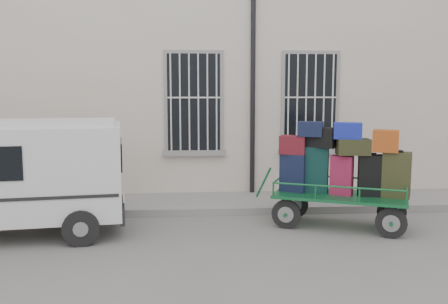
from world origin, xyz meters
name	(u,v)px	position (x,y,z in m)	size (l,w,h in m)	color
ground	(220,236)	(0.00, 0.00, 0.00)	(80.00, 80.00, 0.00)	slate
building	(207,73)	(0.00, 5.50, 3.00)	(24.00, 5.15, 6.00)	beige
sidewalk	(213,203)	(0.00, 2.20, 0.07)	(24.00, 1.70, 0.15)	gray
luggage_cart	(341,171)	(2.27, 0.40, 1.05)	(2.80, 1.93, 1.96)	black
van	(5,171)	(-3.69, 0.25, 1.15)	(4.18, 2.23, 2.02)	white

